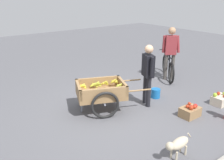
{
  "coord_description": "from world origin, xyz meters",
  "views": [
    {
      "loc": [
        3.33,
        4.14,
        2.69
      ],
      "look_at": [
        0.14,
        -0.1,
        0.75
      ],
      "focal_mm": 39.39,
      "sensor_mm": 36.0,
      "label": 1
    }
  ],
  "objects_px": {
    "cyclist_person": "(171,49)",
    "vendor_person": "(148,70)",
    "mixed_fruit_crate": "(220,100)",
    "bicycle": "(168,67)",
    "apple_crate": "(190,111)",
    "dog": "(178,144)",
    "plastic_bucket": "(156,93)",
    "fruit_cart": "(101,93)"
  },
  "relations": [
    {
      "from": "dog",
      "to": "plastic_bucket",
      "type": "bearing_deg",
      "value": -128.09
    },
    {
      "from": "plastic_bucket",
      "to": "dog",
      "type": "bearing_deg",
      "value": 51.91
    },
    {
      "from": "bicycle",
      "to": "mixed_fruit_crate",
      "type": "distance_m",
      "value": 2.21
    },
    {
      "from": "bicycle",
      "to": "mixed_fruit_crate",
      "type": "xyz_separation_m",
      "value": [
        0.48,
        2.14,
        -0.23
      ]
    },
    {
      "from": "fruit_cart",
      "to": "mixed_fruit_crate",
      "type": "relative_size",
      "value": 4.12
    },
    {
      "from": "bicycle",
      "to": "apple_crate",
      "type": "height_order",
      "value": "bicycle"
    },
    {
      "from": "apple_crate",
      "to": "bicycle",
      "type": "bearing_deg",
      "value": -127.98
    },
    {
      "from": "cyclist_person",
      "to": "mixed_fruit_crate",
      "type": "distance_m",
      "value": 2.24
    },
    {
      "from": "vendor_person",
      "to": "apple_crate",
      "type": "xyz_separation_m",
      "value": [
        -0.35,
        1.04,
        -0.77
      ]
    },
    {
      "from": "cyclist_person",
      "to": "plastic_bucket",
      "type": "relative_size",
      "value": 6.73
    },
    {
      "from": "vendor_person",
      "to": "plastic_bucket",
      "type": "height_order",
      "value": "vendor_person"
    },
    {
      "from": "bicycle",
      "to": "dog",
      "type": "relative_size",
      "value": 2.01
    },
    {
      "from": "vendor_person",
      "to": "plastic_bucket",
      "type": "distance_m",
      "value": 0.93
    },
    {
      "from": "fruit_cart",
      "to": "mixed_fruit_crate",
      "type": "distance_m",
      "value": 2.99
    },
    {
      "from": "fruit_cart",
      "to": "vendor_person",
      "type": "distance_m",
      "value": 1.23
    },
    {
      "from": "fruit_cart",
      "to": "dog",
      "type": "relative_size",
      "value": 2.69
    },
    {
      "from": "cyclist_person",
      "to": "vendor_person",
      "type": "bearing_deg",
      "value": 26.07
    },
    {
      "from": "bicycle",
      "to": "cyclist_person",
      "type": "bearing_deg",
      "value": 52.42
    },
    {
      "from": "mixed_fruit_crate",
      "to": "cyclist_person",
      "type": "bearing_deg",
      "value": -100.89
    },
    {
      "from": "vendor_person",
      "to": "bicycle",
      "type": "xyz_separation_m",
      "value": [
        -1.98,
        -1.04,
        -0.54
      ]
    },
    {
      "from": "apple_crate",
      "to": "cyclist_person",
      "type": "bearing_deg",
      "value": -128.0
    },
    {
      "from": "bicycle",
      "to": "apple_crate",
      "type": "bearing_deg",
      "value": 52.02
    },
    {
      "from": "vendor_person",
      "to": "bicycle",
      "type": "bearing_deg",
      "value": -152.2
    },
    {
      "from": "vendor_person",
      "to": "cyclist_person",
      "type": "bearing_deg",
      "value": -153.93
    },
    {
      "from": "bicycle",
      "to": "apple_crate",
      "type": "xyz_separation_m",
      "value": [
        1.63,
        2.08,
        -0.23
      ]
    },
    {
      "from": "cyclist_person",
      "to": "mixed_fruit_crate",
      "type": "bearing_deg",
      "value": 79.11
    },
    {
      "from": "vendor_person",
      "to": "apple_crate",
      "type": "height_order",
      "value": "vendor_person"
    },
    {
      "from": "vendor_person",
      "to": "fruit_cart",
      "type": "bearing_deg",
      "value": -22.81
    },
    {
      "from": "cyclist_person",
      "to": "dog",
      "type": "height_order",
      "value": "cyclist_person"
    },
    {
      "from": "plastic_bucket",
      "to": "apple_crate",
      "type": "bearing_deg",
      "value": 82.99
    },
    {
      "from": "vendor_person",
      "to": "mixed_fruit_crate",
      "type": "distance_m",
      "value": 2.01
    },
    {
      "from": "dog",
      "to": "mixed_fruit_crate",
      "type": "distance_m",
      "value": 2.65
    },
    {
      "from": "fruit_cart",
      "to": "apple_crate",
      "type": "relative_size",
      "value": 4.12
    },
    {
      "from": "bicycle",
      "to": "dog",
      "type": "distance_m",
      "value": 4.16
    },
    {
      "from": "plastic_bucket",
      "to": "fruit_cart",
      "type": "bearing_deg",
      "value": -10.42
    },
    {
      "from": "vendor_person",
      "to": "dog",
      "type": "height_order",
      "value": "vendor_person"
    },
    {
      "from": "vendor_person",
      "to": "cyclist_person",
      "type": "distance_m",
      "value": 2.1
    },
    {
      "from": "dog",
      "to": "apple_crate",
      "type": "relative_size",
      "value": 1.53
    },
    {
      "from": "apple_crate",
      "to": "fruit_cart",
      "type": "bearing_deg",
      "value": -46.66
    },
    {
      "from": "bicycle",
      "to": "vendor_person",
      "type": "bearing_deg",
      "value": 27.8
    },
    {
      "from": "cyclist_person",
      "to": "plastic_bucket",
      "type": "height_order",
      "value": "cyclist_person"
    },
    {
      "from": "mixed_fruit_crate",
      "to": "dog",
      "type": "bearing_deg",
      "value": 15.67
    }
  ]
}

